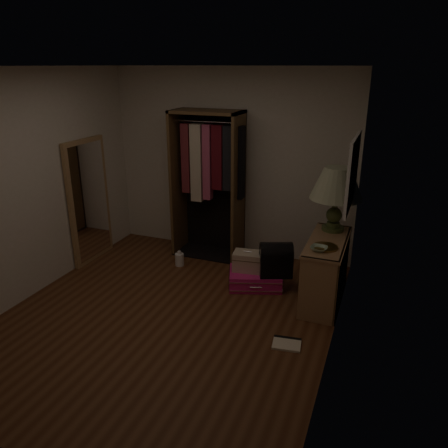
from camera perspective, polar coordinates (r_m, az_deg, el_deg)
The scene contains 13 objects.
ground at distance 4.96m, azimuth -7.36°, elevation -11.85°, with size 4.00×4.00×0.00m, color #502B16.
room_walls at distance 4.36m, azimuth -7.09°, elevation 5.17°, with size 3.52×4.02×2.60m.
console_bookshelf at distance 5.24m, azimuth 13.15°, elevation -5.57°, with size 0.42×1.12×0.75m.
open_wardrobe at distance 6.07m, azimuth -1.81°, elevation 6.73°, with size 1.00×0.50×2.05m.
floor_mirror at distance 6.26m, azimuth -17.20°, elevation 2.85°, with size 0.06×0.80×1.70m.
pink_suitcase at distance 5.51m, azimuth 4.10°, elevation -7.10°, with size 0.77×0.66×0.20m.
train_case at distance 5.44m, azimuth 3.09°, elevation -4.85°, with size 0.38×0.29×0.26m.
black_bag at distance 5.31m, azimuth 6.80°, elevation -4.50°, with size 0.45×0.38×0.42m.
table_lamp at distance 5.22m, azimuth 14.51°, elevation 4.98°, with size 0.67×0.67×0.76m.
brass_tray at distance 4.85m, azimuth 13.07°, elevation -2.94°, with size 0.30×0.30×0.02m.
ceramic_bowl at distance 4.75m, azimuth 12.29°, elevation -3.17°, with size 0.18×0.18×0.04m, color #99B899.
white_jug at distance 6.06m, azimuth -5.83°, elevation -4.61°, with size 0.13×0.13×0.21m.
floor_book at distance 4.54m, azimuth 8.22°, elevation -15.13°, with size 0.30×0.25×0.03m.
Camera 1 is at (2.08, -3.67, 2.62)m, focal length 35.00 mm.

